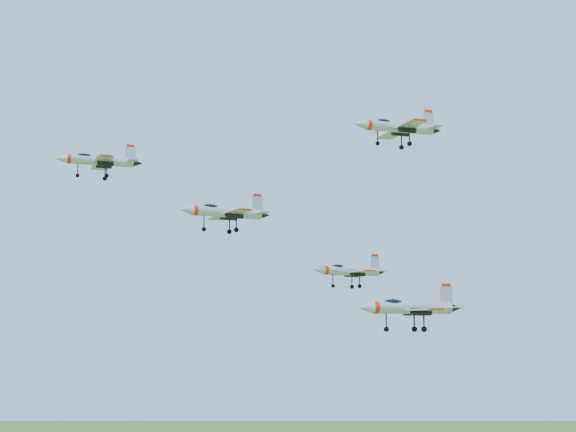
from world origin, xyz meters
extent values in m
cylinder|color=#B6BCC4|center=(-27.48, 11.21, 141.00)|extent=(9.12, 2.54, 1.30)
cone|color=#B6BCC4|center=(-32.84, 10.46, 141.00)|extent=(1.97, 1.54, 1.30)
cone|color=black|center=(-22.32, 11.93, 141.00)|extent=(1.54, 1.29, 1.11)
ellipsoid|color=black|center=(-29.67, 10.91, 141.49)|extent=(2.31, 1.23, 0.83)
cube|color=#B6BCC4|center=(-26.90, 8.46, 140.75)|extent=(2.89, 4.69, 0.14)
cube|color=#B6BCC4|center=(-27.67, 14.02, 140.75)|extent=(2.89, 4.69, 0.14)
cube|color=#B6BCC4|center=(-23.41, 11.78, 142.36)|extent=(1.51, 0.33, 2.11)
cube|color=red|center=(-23.41, 11.78, 143.46)|extent=(1.11, 0.29, 0.35)
cylinder|color=#B6BCC4|center=(-10.96, 0.55, 132.72)|extent=(9.39, 3.81, 1.35)
cone|color=#B6BCC4|center=(-16.38, -0.95, 132.72)|extent=(2.17, 1.80, 1.35)
cone|color=black|center=(-5.74, 1.99, 132.72)|extent=(1.71, 1.50, 1.15)
ellipsoid|color=black|center=(-13.17, -0.06, 133.23)|extent=(2.47, 1.55, 0.86)
cube|color=#B6BCC4|center=(-9.98, -2.21, 132.46)|extent=(3.53, 5.05, 0.15)
cube|color=#B6BCC4|center=(-11.54, 3.41, 132.46)|extent=(3.53, 5.05, 0.15)
cube|color=#B6BCC4|center=(-6.85, 1.69, 134.13)|extent=(1.54, 0.54, 2.19)
cube|color=red|center=(-6.85, 1.69, 135.27)|extent=(1.14, 0.45, 0.36)
cylinder|color=#B6BCC4|center=(4.70, -21.96, 139.16)|extent=(7.74, 2.08, 1.11)
cone|color=#B6BCC4|center=(0.15, -22.55, 139.16)|extent=(1.66, 1.29, 1.11)
cone|color=black|center=(9.09, -21.39, 139.16)|extent=(1.30, 1.08, 0.94)
ellipsoid|color=black|center=(2.85, -22.20, 139.57)|extent=(1.96, 1.03, 0.70)
cube|color=#B6BCC4|center=(5.18, -24.30, 138.94)|extent=(2.42, 3.96, 0.12)
cube|color=#B6BCC4|center=(4.57, -19.57, 138.94)|extent=(2.42, 3.96, 0.12)
cube|color=#B6BCC4|center=(8.16, -21.51, 140.30)|extent=(1.28, 0.26, 1.79)
cube|color=red|center=(8.16, -21.51, 141.24)|extent=(0.94, 0.24, 0.30)
cylinder|color=#B6BCC4|center=(6.49, 4.13, 125.64)|extent=(8.43, 3.30, 1.21)
cone|color=#B6BCC4|center=(1.62, 2.86, 125.64)|extent=(1.93, 1.60, 1.21)
cone|color=black|center=(11.18, 5.36, 125.64)|extent=(1.52, 1.33, 1.03)
ellipsoid|color=black|center=(4.51, 3.61, 126.10)|extent=(2.21, 1.36, 0.77)
cube|color=#B6BCC4|center=(7.34, 1.66, 125.41)|extent=(3.12, 4.51, 0.13)
cube|color=#B6BCC4|center=(6.01, 6.71, 125.41)|extent=(3.12, 4.51, 0.13)
cube|color=#B6BCC4|center=(10.19, 5.10, 126.90)|extent=(1.38, 0.46, 1.96)
cube|color=red|center=(10.19, 5.10, 127.92)|extent=(1.03, 0.39, 0.33)
cylinder|color=#B6BCC4|center=(7.48, -17.00, 120.22)|extent=(9.45, 2.48, 1.35)
cone|color=#B6BCC4|center=(1.91, -17.69, 120.22)|extent=(2.02, 1.57, 1.35)
cone|color=black|center=(12.84, -16.34, 120.22)|extent=(1.58, 1.32, 1.15)
ellipsoid|color=black|center=(5.21, -17.28, 120.73)|extent=(2.39, 1.24, 0.86)
cube|color=#B6BCC4|center=(8.04, -19.86, 119.96)|extent=(2.93, 4.83, 0.15)
cube|color=#B6BCC4|center=(7.33, -14.09, 119.96)|extent=(2.93, 4.83, 0.15)
cube|color=#B6BCC4|center=(11.70, -16.48, 121.62)|extent=(1.56, 0.31, 2.18)
cube|color=red|center=(11.70, -16.48, 122.76)|extent=(1.15, 0.28, 0.36)
camera|label=1|loc=(-22.94, -101.15, 118.32)|focal=50.00mm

